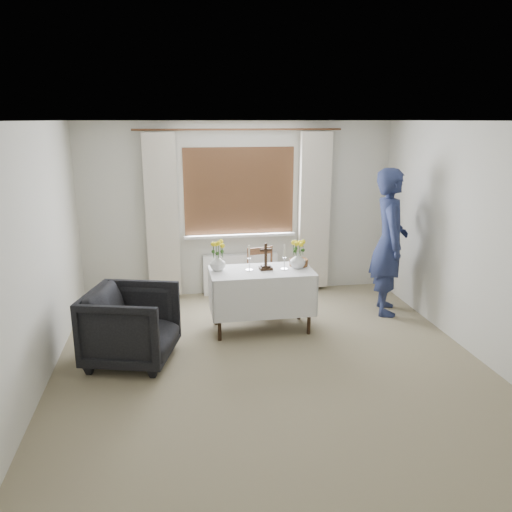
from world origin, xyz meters
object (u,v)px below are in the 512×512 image
(flower_vase_left, at_px, (218,262))
(flower_vase_right, at_px, (298,260))
(wooden_chair, at_px, (265,281))
(armchair, at_px, (132,326))
(wooden_cross, at_px, (266,257))
(altar_table, at_px, (261,300))
(person, at_px, (389,242))

(flower_vase_left, bearing_deg, flower_vase_right, -4.05)
(wooden_chair, relative_size, armchair, 0.97)
(wooden_chair, height_order, flower_vase_left, flower_vase_left)
(wooden_cross, bearing_deg, flower_vase_left, 170.27)
(wooden_chair, bearing_deg, armchair, -156.41)
(wooden_cross, distance_m, flower_vase_right, 0.40)
(altar_table, height_order, flower_vase_left, flower_vase_left)
(person, bearing_deg, flower_vase_left, 111.12)
(wooden_chair, relative_size, wooden_cross, 2.63)
(armchair, height_order, flower_vase_left, flower_vase_left)
(wooden_chair, relative_size, person, 0.44)
(altar_table, relative_size, flower_vase_left, 6.33)
(altar_table, bearing_deg, wooden_chair, 75.56)
(flower_vase_left, bearing_deg, wooden_cross, -6.41)
(wooden_cross, bearing_deg, wooden_chair, 77.05)
(wooden_chair, xyz_separation_m, armchair, (-1.66, -1.19, -0.02))
(armchair, bearing_deg, person, -59.16)
(person, relative_size, flower_vase_left, 9.83)
(altar_table, relative_size, flower_vase_right, 6.26)
(person, distance_m, flower_vase_right, 1.34)
(armchair, relative_size, flower_vase_right, 4.47)
(wooden_chair, height_order, wooden_cross, wooden_cross)
(flower_vase_right, bearing_deg, armchair, -162.80)
(person, bearing_deg, flower_vase_right, 118.11)
(altar_table, xyz_separation_m, wooden_cross, (0.06, 0.02, 0.54))
(armchair, bearing_deg, wooden_chair, -39.00)
(armchair, xyz_separation_m, flower_vase_left, (0.99, 0.67, 0.46))
(flower_vase_right, bearing_deg, person, 12.60)
(wooden_cross, bearing_deg, flower_vase_right, -3.93)
(person, distance_m, flower_vase_left, 2.29)
(altar_table, xyz_separation_m, armchair, (-1.51, -0.59, 0.02))
(altar_table, distance_m, wooden_cross, 0.55)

